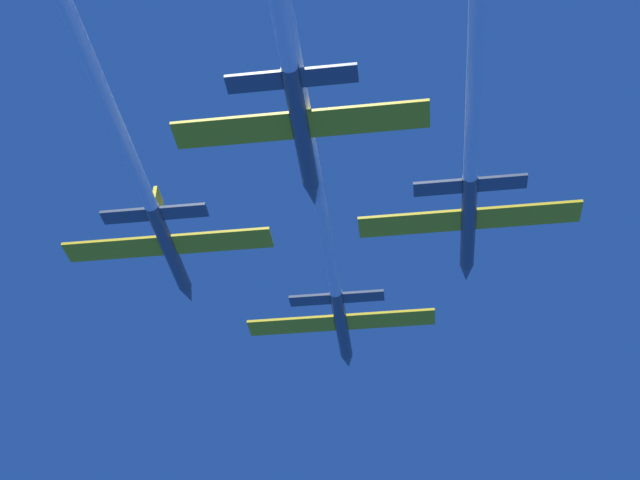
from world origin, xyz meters
The scene contains 3 objects.
jet_lead centered at (0.58, -13.06, 0.49)m, with size 16.06×49.38×2.66m.
jet_left_wing centered at (-11.55, -22.99, 0.80)m, with size 16.06×45.33×2.66m.
jet_right_wing centered at (11.13, -23.01, 0.59)m, with size 16.06×44.03×2.66m.
Camera 1 is at (5.50, -56.66, -37.01)m, focal length 44.38 mm.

